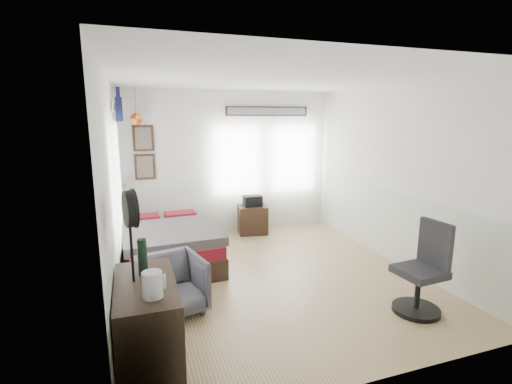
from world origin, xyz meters
TOP-DOWN VIEW (x-y plane):
  - ground_plane at (0.00, 0.00)m, footprint 4.00×4.50m
  - room_shell at (-0.08, 0.19)m, footprint 4.02×4.52m
  - wall_decor at (-1.10, 1.96)m, footprint 3.55×1.32m
  - bed at (-1.30, 0.97)m, footprint 1.43×1.92m
  - dresser at (-1.74, -1.63)m, footprint 0.48×1.00m
  - armchair at (-1.44, -0.51)m, footprint 0.84×0.85m
  - nightstand at (0.37, 1.99)m, footprint 0.60×0.51m
  - task_chair at (1.29, -1.43)m, footprint 0.53×0.53m
  - kettle at (-1.69, -1.90)m, footprint 0.17×0.15m
  - bottle at (-1.74, -1.46)m, footprint 0.08×0.08m
  - stand_fan at (-1.81, -1.57)m, footprint 0.13×0.31m
  - black_bag at (0.37, 1.99)m, footprint 0.35×0.24m

SIDE VIEW (x-z plane):
  - ground_plane at x=0.00m, z-range -0.01..0.00m
  - nightstand at x=0.37m, z-range 0.00..0.54m
  - bed at x=-1.30m, z-range -0.01..0.59m
  - armchair at x=-1.44m, z-range 0.00..0.65m
  - task_chair at x=1.29m, z-range -0.10..0.97m
  - dresser at x=-1.74m, z-range 0.00..0.90m
  - black_bag at x=0.37m, z-range 0.54..0.74m
  - kettle at x=-1.69m, z-range 0.90..1.10m
  - bottle at x=-1.74m, z-range 0.90..1.21m
  - stand_fan at x=-1.81m, z-range 1.11..1.88m
  - room_shell at x=-0.08m, z-range 0.26..2.97m
  - wall_decor at x=-1.10m, z-range 1.38..2.82m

